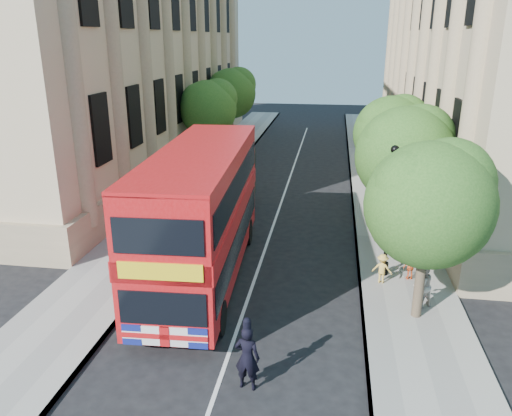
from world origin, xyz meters
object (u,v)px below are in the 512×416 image
at_px(double_decker_bus, 202,211).
at_px(woman_pedestrian, 422,285).
at_px(box_van, 225,184).
at_px(police_constable, 247,358).
at_px(lamp_post, 389,217).

xyz_separation_m(double_decker_bus, woman_pedestrian, (8.04, -1.16, -1.87)).
relative_size(box_van, police_constable, 2.90).
bearing_deg(double_decker_bus, woman_pedestrian, -11.12).
bearing_deg(lamp_post, box_van, 138.63).
height_order(box_van, police_constable, box_van).
height_order(lamp_post, double_decker_bus, lamp_post).
relative_size(double_decker_bus, woman_pedestrian, 6.96).
distance_m(police_constable, woman_pedestrian, 7.23).
bearing_deg(police_constable, double_decker_bus, -57.88).
height_order(double_decker_bus, box_van, double_decker_bus).
distance_m(box_van, woman_pedestrian, 12.91).
distance_m(double_decker_bus, police_constable, 7.01).
bearing_deg(woman_pedestrian, police_constable, 11.79).
bearing_deg(box_van, lamp_post, -35.41).
xyz_separation_m(box_van, police_constable, (3.72, -14.27, -0.53)).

